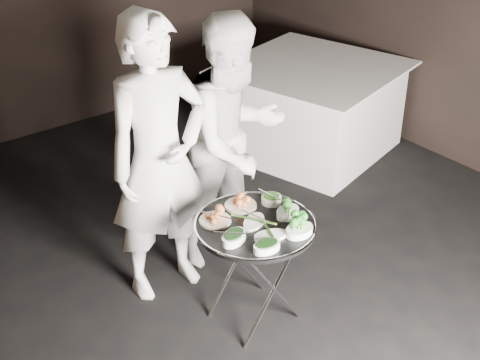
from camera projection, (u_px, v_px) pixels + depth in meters
floor at (234, 334)px, 4.21m from camera, size 6.00×7.00×0.05m
tray_stand at (255, 268)px, 4.13m from camera, size 0.48×0.40×0.70m
serving_tray at (256, 225)px, 3.97m from camera, size 0.74×0.74×0.04m
potato_plate_a at (215, 217)px, 3.97m from camera, size 0.19×0.19×0.07m
potato_plate_b at (241, 202)px, 4.12m from camera, size 0.20×0.20×0.07m
greens_bowl at (271, 198)px, 4.16m from camera, size 0.13×0.13×0.07m
asparagus_plate_a at (254, 221)px, 3.96m from camera, size 0.23×0.20×0.04m
asparagus_plate_b at (271, 234)px, 3.84m from camera, size 0.23×0.17×0.04m
spinach_bowl_a at (234, 236)px, 3.79m from camera, size 0.21×0.17×0.07m
spinach_bowl_b at (267, 245)px, 3.72m from camera, size 0.18×0.12×0.07m
broccoli_bowl_a at (288, 211)px, 4.03m from camera, size 0.19×0.16×0.07m
broccoli_bowl_b at (299, 229)px, 3.86m from camera, size 0.18×0.13×0.07m
serving_utensils at (251, 210)px, 4.00m from camera, size 0.59×0.43×0.01m
waiter_left at (159, 161)px, 4.16m from camera, size 0.71×0.49×1.90m
waiter_right at (235, 140)px, 4.56m from camera, size 0.89×0.71×1.77m
dining_table at (311, 108)px, 6.19m from camera, size 1.45×1.45×0.83m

